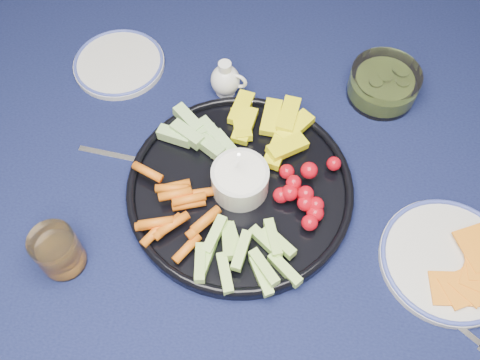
% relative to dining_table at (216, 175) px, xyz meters
% --- Properties ---
extents(dining_table, '(1.67, 1.07, 0.75)m').
position_rel_dining_table_xyz_m(dining_table, '(0.00, 0.00, 0.00)').
color(dining_table, '#4B3119').
rests_on(dining_table, ground).
extents(crudite_platter, '(0.40, 0.40, 0.13)m').
position_rel_dining_table_xyz_m(crudite_platter, '(0.06, -0.08, 0.11)').
color(crudite_platter, black).
rests_on(crudite_platter, dining_table).
extents(creamer_pitcher, '(0.07, 0.06, 0.08)m').
position_rel_dining_table_xyz_m(creamer_pitcher, '(-0.01, 0.14, 0.12)').
color(creamer_pitcher, white).
rests_on(creamer_pitcher, dining_table).
extents(pickle_bowl, '(0.13, 0.13, 0.06)m').
position_rel_dining_table_xyz_m(pickle_bowl, '(0.30, 0.19, 0.12)').
color(pickle_bowl, white).
rests_on(pickle_bowl, dining_table).
extents(cheese_plate, '(0.22, 0.22, 0.03)m').
position_rel_dining_table_xyz_m(cheese_plate, '(0.42, -0.14, 0.10)').
color(cheese_plate, silver).
rests_on(cheese_plate, dining_table).
extents(juice_tumbler, '(0.07, 0.07, 0.09)m').
position_rel_dining_table_xyz_m(juice_tumbler, '(-0.19, -0.26, 0.13)').
color(juice_tumbler, white).
rests_on(juice_tumbler, dining_table).
extents(fork_left, '(0.18, 0.03, 0.00)m').
position_rel_dining_table_xyz_m(fork_left, '(-0.14, -0.05, 0.09)').
color(fork_left, white).
rests_on(fork_left, dining_table).
extents(fork_right, '(0.14, 0.10, 0.00)m').
position_rel_dining_table_xyz_m(fork_right, '(0.45, -0.25, 0.09)').
color(fork_right, white).
rests_on(fork_right, dining_table).
extents(side_plate_extra, '(0.19, 0.19, 0.02)m').
position_rel_dining_table_xyz_m(side_plate_extra, '(-0.24, 0.17, 0.10)').
color(side_plate_extra, silver).
rests_on(side_plate_extra, dining_table).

